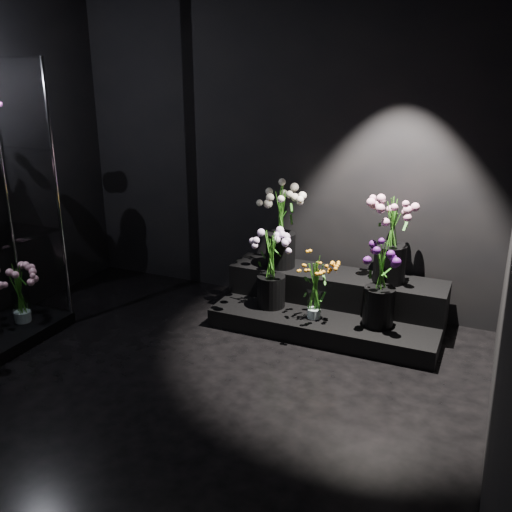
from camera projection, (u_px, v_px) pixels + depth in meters
The scene contains 9 objects.
floor at pixel (166, 400), 3.84m from camera, with size 4.00×4.00×0.00m, color black.
wall_back at pixel (278, 151), 5.12m from camera, with size 4.00×4.00×0.00m, color black.
display_riser at pixel (332, 304), 4.94m from camera, with size 1.89×0.84×0.42m.
bouquet_orange_bells at pixel (315, 287), 4.62m from camera, with size 0.32×0.32×0.53m.
bouquet_lilac at pixel (271, 265), 4.82m from camera, with size 0.45×0.45×0.66m.
bouquet_purple at pixel (381, 281), 4.47m from camera, with size 0.42×0.42×0.68m.
bouquet_cream_roses at pixel (281, 223), 5.00m from camera, with size 0.39×0.39×0.72m.
bouquet_pink_roses at pixel (392, 235), 4.64m from camera, with size 0.39×0.39×0.71m.
bouquet_case_base_pink at pixel (19, 292), 4.69m from camera, with size 0.35×0.35×0.50m.
Camera 1 is at (1.90, -2.79, 2.17)m, focal length 40.00 mm.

